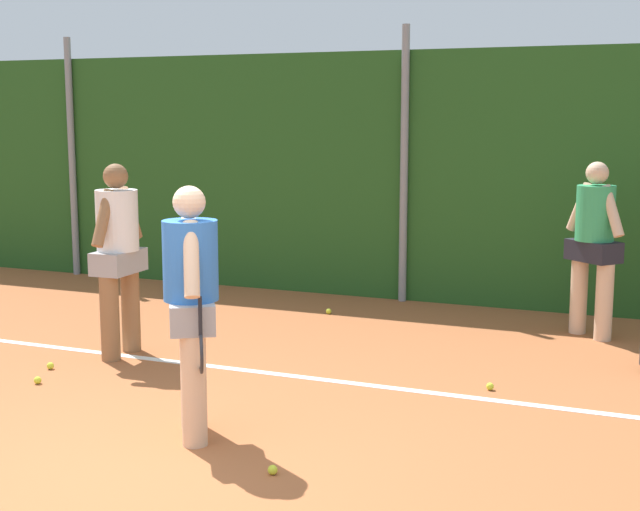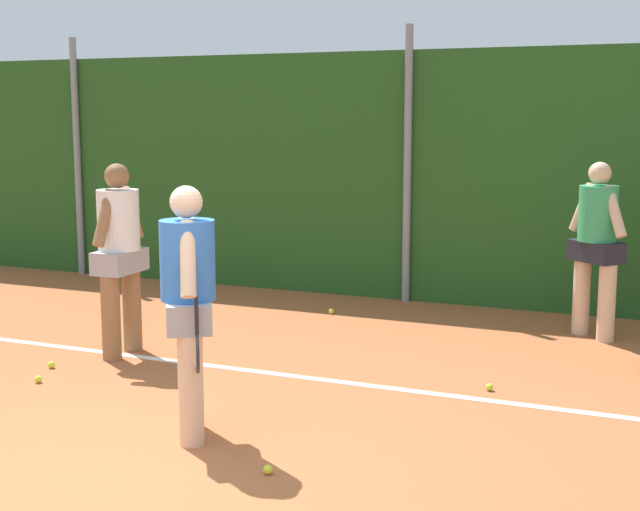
{
  "view_description": "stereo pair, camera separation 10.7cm",
  "coord_description": "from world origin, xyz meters",
  "px_view_note": "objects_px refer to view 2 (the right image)",
  "views": [
    {
      "loc": [
        3.35,
        -4.79,
        2.39
      ],
      "look_at": [
        0.22,
        2.79,
        1.09
      ],
      "focal_mm": 50.55,
      "sensor_mm": 36.0,
      "label": 1
    },
    {
      "loc": [
        3.45,
        -4.75,
        2.39
      ],
      "look_at": [
        0.22,
        2.79,
        1.09
      ],
      "focal_mm": 50.55,
      "sensor_mm": 36.0,
      "label": 2
    }
  ],
  "objects_px": {
    "player_foreground_near": "(188,298)",
    "player_backcourt_far": "(597,240)",
    "tennis_ball_8": "(51,365)",
    "tennis_ball_5": "(187,386)",
    "tennis_ball_0": "(489,387)",
    "player_midcourt": "(119,249)",
    "tennis_ball_10": "(331,311)",
    "tennis_ball_12": "(38,379)",
    "tennis_ball_4": "(268,470)"
  },
  "relations": [
    {
      "from": "tennis_ball_12",
      "to": "tennis_ball_5",
      "type": "bearing_deg",
      "value": 14.56
    },
    {
      "from": "player_foreground_near",
      "to": "player_backcourt_far",
      "type": "height_order",
      "value": "player_backcourt_far"
    },
    {
      "from": "tennis_ball_10",
      "to": "player_backcourt_far",
      "type": "bearing_deg",
      "value": 1.26
    },
    {
      "from": "player_foreground_near",
      "to": "tennis_ball_8",
      "type": "xyz_separation_m",
      "value": [
        -2.16,
        1.03,
        -1.02
      ]
    },
    {
      "from": "player_backcourt_far",
      "to": "tennis_ball_10",
      "type": "bearing_deg",
      "value": -140.04
    },
    {
      "from": "player_backcourt_far",
      "to": "tennis_ball_4",
      "type": "distance_m",
      "value": 5.06
    },
    {
      "from": "player_midcourt",
      "to": "tennis_ball_0",
      "type": "relative_size",
      "value": 28.84
    },
    {
      "from": "player_midcourt",
      "to": "tennis_ball_12",
      "type": "relative_size",
      "value": 28.84
    },
    {
      "from": "tennis_ball_8",
      "to": "tennis_ball_12",
      "type": "bearing_deg",
      "value": -64.54
    },
    {
      "from": "tennis_ball_0",
      "to": "tennis_ball_8",
      "type": "relative_size",
      "value": 1.0
    },
    {
      "from": "player_foreground_near",
      "to": "tennis_ball_12",
      "type": "xyz_separation_m",
      "value": [
        -1.96,
        0.61,
        -1.02
      ]
    },
    {
      "from": "tennis_ball_12",
      "to": "tennis_ball_0",
      "type": "bearing_deg",
      "value": 19.83
    },
    {
      "from": "player_midcourt",
      "to": "tennis_ball_4",
      "type": "relative_size",
      "value": 28.84
    },
    {
      "from": "tennis_ball_0",
      "to": "tennis_ball_12",
      "type": "xyz_separation_m",
      "value": [
        -3.76,
        -1.36,
        0.0
      ]
    },
    {
      "from": "tennis_ball_5",
      "to": "player_backcourt_far",
      "type": "bearing_deg",
      "value": 47.71
    },
    {
      "from": "player_midcourt",
      "to": "tennis_ball_12",
      "type": "xyz_separation_m",
      "value": [
        -0.14,
        -1.09,
        -1.04
      ]
    },
    {
      "from": "player_midcourt",
      "to": "player_backcourt_far",
      "type": "relative_size",
      "value": 1.01
    },
    {
      "from": "player_backcourt_far",
      "to": "tennis_ball_10",
      "type": "xyz_separation_m",
      "value": [
        -3.01,
        -0.07,
        -1.02
      ]
    },
    {
      "from": "player_foreground_near",
      "to": "tennis_ball_10",
      "type": "xyz_separation_m",
      "value": [
        -0.61,
        4.21,
        -1.02
      ]
    },
    {
      "from": "tennis_ball_4",
      "to": "player_foreground_near",
      "type": "bearing_deg",
      "value": 153.14
    },
    {
      "from": "tennis_ball_8",
      "to": "tennis_ball_4",
      "type": "bearing_deg",
      "value": -25.87
    },
    {
      "from": "tennis_ball_0",
      "to": "player_midcourt",
      "type": "bearing_deg",
      "value": -175.8
    },
    {
      "from": "tennis_ball_10",
      "to": "tennis_ball_4",
      "type": "bearing_deg",
      "value": -72.5
    },
    {
      "from": "tennis_ball_0",
      "to": "tennis_ball_4",
      "type": "relative_size",
      "value": 1.0
    },
    {
      "from": "tennis_ball_8",
      "to": "player_backcourt_far",
      "type": "bearing_deg",
      "value": 35.49
    },
    {
      "from": "tennis_ball_4",
      "to": "tennis_ball_8",
      "type": "bearing_deg",
      "value": 154.13
    },
    {
      "from": "tennis_ball_10",
      "to": "tennis_ball_12",
      "type": "relative_size",
      "value": 1.0
    },
    {
      "from": "tennis_ball_8",
      "to": "tennis_ball_12",
      "type": "height_order",
      "value": "same"
    },
    {
      "from": "tennis_ball_5",
      "to": "tennis_ball_12",
      "type": "xyz_separation_m",
      "value": [
        -1.34,
        -0.35,
        0.0
      ]
    },
    {
      "from": "tennis_ball_12",
      "to": "tennis_ball_8",
      "type": "bearing_deg",
      "value": 115.46
    },
    {
      "from": "player_midcourt",
      "to": "tennis_ball_8",
      "type": "height_order",
      "value": "player_midcourt"
    },
    {
      "from": "tennis_ball_5",
      "to": "tennis_ball_8",
      "type": "bearing_deg",
      "value": 177.31
    },
    {
      "from": "player_backcourt_far",
      "to": "tennis_ball_5",
      "type": "distance_m",
      "value": 4.61
    },
    {
      "from": "tennis_ball_8",
      "to": "tennis_ball_5",
      "type": "bearing_deg",
      "value": -2.69
    },
    {
      "from": "tennis_ball_0",
      "to": "tennis_ball_4",
      "type": "distance_m",
      "value": 2.58
    },
    {
      "from": "tennis_ball_0",
      "to": "player_backcourt_far",
      "type": "bearing_deg",
      "value": 75.59
    },
    {
      "from": "player_backcourt_far",
      "to": "tennis_ball_10",
      "type": "height_order",
      "value": "player_backcourt_far"
    },
    {
      "from": "player_foreground_near",
      "to": "player_midcourt",
      "type": "relative_size",
      "value": 0.98
    },
    {
      "from": "player_foreground_near",
      "to": "tennis_ball_10",
      "type": "bearing_deg",
      "value": 155.96
    },
    {
      "from": "tennis_ball_10",
      "to": "player_midcourt",
      "type": "bearing_deg",
      "value": -115.73
    },
    {
      "from": "player_midcourt",
      "to": "tennis_ball_5",
      "type": "bearing_deg",
      "value": -123.67
    },
    {
      "from": "tennis_ball_5",
      "to": "tennis_ball_8",
      "type": "distance_m",
      "value": 1.54
    },
    {
      "from": "tennis_ball_8",
      "to": "tennis_ball_12",
      "type": "distance_m",
      "value": 0.46
    },
    {
      "from": "player_backcourt_far",
      "to": "tennis_ball_0",
      "type": "relative_size",
      "value": 28.5
    },
    {
      "from": "player_foreground_near",
      "to": "tennis_ball_5",
      "type": "bearing_deg",
      "value": -179.22
    },
    {
      "from": "tennis_ball_12",
      "to": "tennis_ball_10",
      "type": "bearing_deg",
      "value": 69.52
    },
    {
      "from": "tennis_ball_5",
      "to": "tennis_ball_0",
      "type": "bearing_deg",
      "value": 22.6
    },
    {
      "from": "tennis_ball_4",
      "to": "tennis_ball_5",
      "type": "xyz_separation_m",
      "value": [
        -1.47,
        1.39,
        0.0
      ]
    },
    {
      "from": "player_foreground_near",
      "to": "tennis_ball_8",
      "type": "relative_size",
      "value": 28.37
    },
    {
      "from": "player_backcourt_far",
      "to": "tennis_ball_8",
      "type": "height_order",
      "value": "player_backcourt_far"
    }
  ]
}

